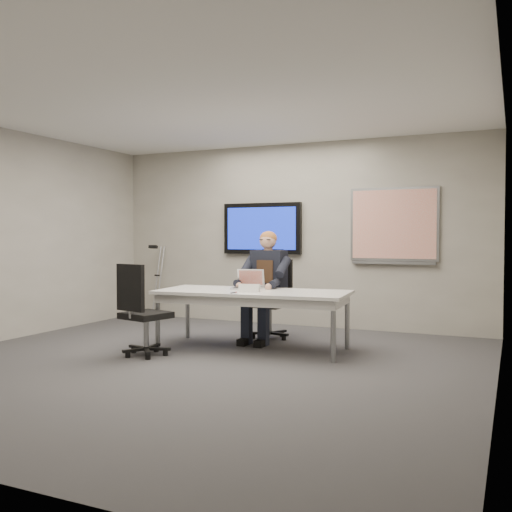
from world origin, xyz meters
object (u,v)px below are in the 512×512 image
at_px(conference_table, 253,297).
at_px(office_chair_near, 143,327).
at_px(seated_person, 263,297).
at_px(office_chair_far, 272,314).
at_px(laptop, 248,284).

height_order(conference_table, office_chair_near, office_chair_near).
height_order(conference_table, seated_person, seated_person).
xyz_separation_m(conference_table, seated_person, (-0.09, 0.52, -0.05)).
relative_size(conference_table, office_chair_far, 2.26).
bearing_deg(conference_table, office_chair_near, -142.30).
xyz_separation_m(office_chair_far, seated_person, (-0.01, -0.26, 0.25)).
bearing_deg(office_chair_near, conference_table, -123.54).
distance_m(office_chair_far, laptop, 0.74).
xyz_separation_m(conference_table, laptop, (-0.16, 0.20, 0.14)).
bearing_deg(office_chair_far, conference_table, -74.77).
bearing_deg(office_chair_far, office_chair_near, -108.70).
relative_size(office_chair_near, laptop, 2.77).
height_order(office_chair_far, seated_person, seated_person).
relative_size(office_chair_far, laptop, 2.77).
bearing_deg(seated_person, office_chair_near, -119.26).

